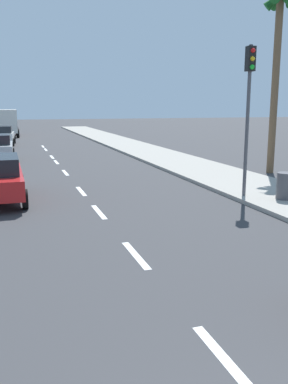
% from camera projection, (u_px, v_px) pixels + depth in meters
% --- Properties ---
extents(ground_plane, '(160.00, 160.00, 0.00)m').
position_uv_depth(ground_plane, '(64.00, 171.00, 21.16)').
color(ground_plane, '#38383A').
extents(sidewalk_strip, '(3.60, 80.00, 0.14)m').
position_uv_depth(sidewalk_strip, '(172.00, 160.00, 24.98)').
color(sidewalk_strip, '#9E998E').
rests_on(sidewalk_strip, ground).
extents(lane_stripe_1, '(0.16, 1.80, 0.01)m').
position_uv_depth(lane_stripe_1, '(226.00, 361.00, 5.43)').
color(lane_stripe_1, white).
rests_on(lane_stripe_1, ground).
extents(lane_stripe_2, '(0.16, 1.80, 0.01)m').
position_uv_depth(lane_stripe_2, '(136.00, 255.00, 9.29)').
color(lane_stripe_2, white).
rests_on(lane_stripe_2, ground).
extents(lane_stripe_3, '(0.16, 1.80, 0.01)m').
position_uv_depth(lane_stripe_3, '(99.00, 212.00, 13.02)').
color(lane_stripe_3, white).
rests_on(lane_stripe_3, ground).
extents(lane_stripe_4, '(0.16, 1.80, 0.01)m').
position_uv_depth(lane_stripe_4, '(81.00, 191.00, 16.16)').
color(lane_stripe_4, white).
rests_on(lane_stripe_4, ground).
extents(lane_stripe_5, '(0.16, 1.80, 0.01)m').
position_uv_depth(lane_stripe_5, '(65.00, 173.00, 20.59)').
color(lane_stripe_5, white).
rests_on(lane_stripe_5, ground).
extents(lane_stripe_6, '(0.16, 1.80, 0.01)m').
position_uv_depth(lane_stripe_6, '(56.00, 162.00, 24.40)').
color(lane_stripe_6, white).
rests_on(lane_stripe_6, ground).
extents(lane_stripe_7, '(0.16, 1.80, 0.01)m').
position_uv_depth(lane_stripe_7, '(52.00, 157.00, 26.81)').
color(lane_stripe_7, white).
rests_on(lane_stripe_7, ground).
extents(lane_stripe_8, '(0.16, 1.80, 0.01)m').
position_uv_depth(lane_stripe_8, '(46.00, 150.00, 31.20)').
color(lane_stripe_8, white).
rests_on(lane_stripe_8, ground).
extents(lane_stripe_9, '(0.16, 1.80, 0.01)m').
position_uv_depth(lane_stripe_9, '(43.00, 146.00, 33.58)').
color(lane_stripe_9, white).
rests_on(lane_stripe_9, ground).
extents(parked_car_white, '(1.98, 3.94, 1.57)m').
position_uv_depth(parked_car_white, '(3.00, 135.00, 34.69)').
color(parked_car_white, white).
rests_on(parked_car_white, ground).
extents(delivery_truck, '(2.68, 6.24, 2.80)m').
position_uv_depth(delivery_truck, '(5.00, 122.00, 43.60)').
color(delivery_truck, maroon).
rests_on(delivery_truck, ground).
extents(palm_tree_mid, '(1.65, 1.84, 8.93)m').
position_uv_depth(palm_tree_mid, '(279.00, 30.00, 19.24)').
color(palm_tree_mid, brown).
rests_on(palm_tree_mid, ground).
extents(traffic_signal, '(0.28, 0.33, 5.20)m').
position_uv_depth(traffic_signal, '(249.00, 94.00, 14.04)').
color(traffic_signal, '#4C4C51').
rests_on(traffic_signal, ground).
extents(trash_bin_near, '(0.60, 0.60, 0.90)m').
position_uv_depth(trash_bin_near, '(286.00, 186.00, 14.12)').
color(trash_bin_near, '#47474C').
rests_on(trash_bin_near, sidewalk_strip).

